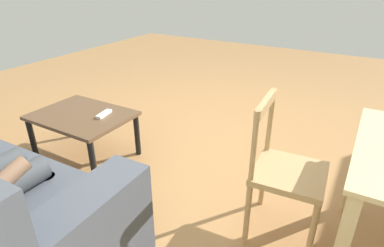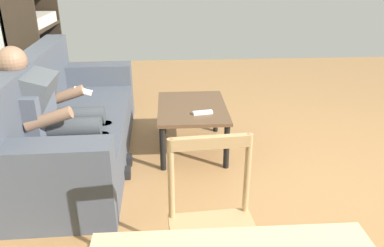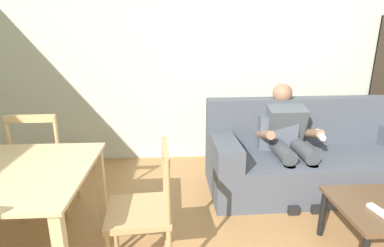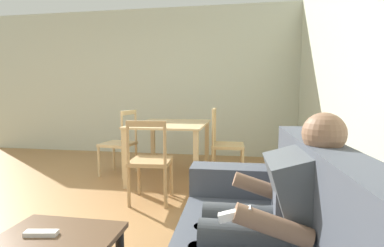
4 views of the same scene
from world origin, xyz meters
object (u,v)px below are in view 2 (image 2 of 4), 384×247
Objects in this scene: couch at (67,125)px; person_lounging at (55,112)px; tv_remote at (203,113)px; dining_chair_facing_couch at (215,236)px; coffee_table at (192,112)px; bookshelf at (36,44)px.

person_lounging is at bearing 179.36° from couch.
person_lounging is 6.34× the size of tv_remote.
dining_chair_facing_couch is (-1.65, -1.10, 0.12)m from couch.
person_lounging reaches higher than tv_remote.
tv_remote is 1.59m from dining_chair_facing_couch.
bookshelf is at bearing 51.22° from coffee_table.
person_lounging is at bearing 89.95° from tv_remote.
tv_remote is (-0.06, -1.18, 0.11)m from couch.
person_lounging is (-0.26, 0.00, 0.23)m from couch.
tv_remote is at bearing -3.01° from dining_chair_facing_couch.
coffee_table is 0.93× the size of dining_chair_facing_couch.
person_lounging is 1.21m from tv_remote.
person_lounging is 1.95m from bookshelf.
couch reaches higher than coffee_table.
bookshelf is 3.68m from dining_chair_facing_couch.
bookshelf is (1.62, 1.86, 0.28)m from tv_remote.
dining_chair_facing_couch is at bearing 167.29° from tv_remote.
dining_chair_facing_couch is at bearing -146.32° from couch.
coffee_table is at bearing -0.07° from dining_chair_facing_couch.
person_lounging reaches higher than coffee_table.
couch reaches higher than dining_chair_facing_couch.
tv_remote is at bearing -156.41° from coffee_table.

